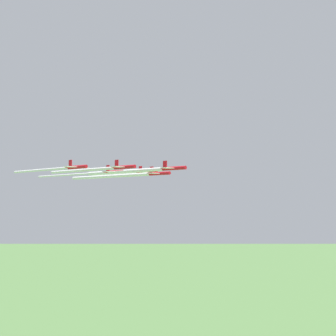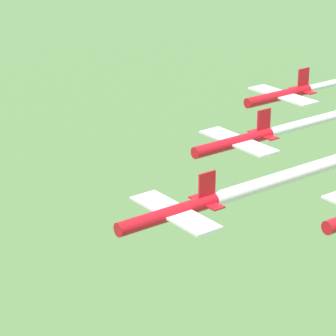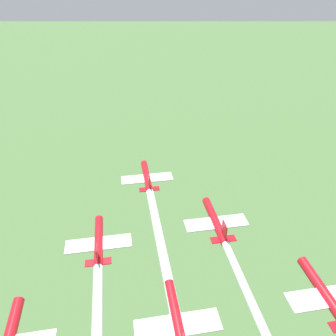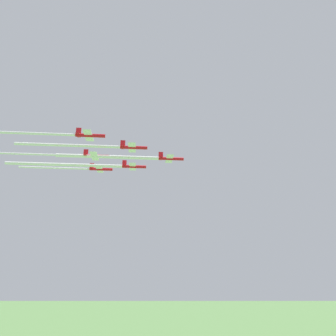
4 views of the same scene
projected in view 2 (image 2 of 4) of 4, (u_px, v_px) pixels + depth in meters
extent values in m
cylinder|color=red|center=(168.00, 214.00, 69.34)|extent=(10.65, 2.19, 1.29)
cube|color=white|center=(175.00, 212.00, 69.73)|extent=(3.66, 10.08, 0.21)
cube|color=red|center=(207.00, 186.00, 71.17)|extent=(1.89, 0.33, 2.59)
cube|color=red|center=(207.00, 202.00, 71.76)|extent=(1.61, 3.86, 0.14)
cylinder|color=red|center=(233.00, 143.00, 84.57)|extent=(10.65, 2.19, 1.29)
cube|color=white|center=(238.00, 141.00, 84.96)|extent=(3.66, 10.08, 0.21)
cube|color=red|center=(264.00, 121.00, 86.40)|extent=(1.89, 0.33, 2.59)
cube|color=red|center=(263.00, 135.00, 87.00)|extent=(1.61, 3.86, 0.14)
cylinder|color=red|center=(278.00, 96.00, 99.94)|extent=(10.65, 2.19, 1.29)
cube|color=white|center=(282.00, 95.00, 100.34)|extent=(3.66, 10.08, 0.21)
cube|color=red|center=(303.00, 78.00, 101.78)|extent=(1.89, 0.33, 2.59)
cube|color=red|center=(303.00, 90.00, 102.37)|extent=(1.61, 3.86, 0.14)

